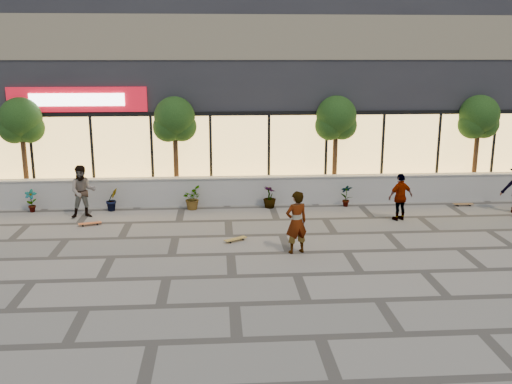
{
  "coord_description": "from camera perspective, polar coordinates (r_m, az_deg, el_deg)",
  "views": [
    {
      "loc": [
        -1.96,
        -13.36,
        5.43
      ],
      "look_at": [
        -0.79,
        3.55,
        1.3
      ],
      "focal_mm": 40.0,
      "sensor_mm": 36.0,
      "label": 1
    }
  ],
  "objects": [
    {
      "name": "skateboard_center",
      "position": [
        16.97,
        -2.06,
        -4.72
      ],
      "size": [
        0.72,
        0.55,
        0.09
      ],
      "rotation": [
        0.0,
        0.0,
        0.56
      ],
      "color": "olive",
      "rests_on": "ground"
    },
    {
      "name": "skater_center",
      "position": [
        15.82,
        4.05,
        -3.04
      ],
      "size": [
        0.75,
        0.61,
        1.77
      ],
      "primitive_type": "imported",
      "rotation": [
        0.0,
        0.0,
        3.47
      ],
      "color": "silver",
      "rests_on": "ground"
    },
    {
      "name": "skater_right_near",
      "position": [
        19.51,
        14.25,
        -0.49
      ],
      "size": [
        1.01,
        0.68,
        1.59
      ],
      "primitive_type": "imported",
      "rotation": [
        0.0,
        0.0,
        3.49
      ],
      "color": "white",
      "rests_on": "ground"
    },
    {
      "name": "tree_east",
      "position": [
        23.43,
        21.39,
        6.77
      ],
      "size": [
        1.6,
        1.5,
        3.92
      ],
      "color": "#4D2D1B",
      "rests_on": "ground"
    },
    {
      "name": "skateboard_right_near",
      "position": [
        22.17,
        20.03,
        -1.14
      ],
      "size": [
        0.73,
        0.2,
        0.09
      ],
      "rotation": [
        0.0,
        0.0,
        0.02
      ],
      "color": "brown",
      "rests_on": "ground"
    },
    {
      "name": "shrub_a",
      "position": [
        21.46,
        -21.57,
        -0.83
      ],
      "size": [
        0.43,
        0.29,
        0.81
      ],
      "primitive_type": "imported",
      "color": "#183410",
      "rests_on": "ground"
    },
    {
      "name": "planter_wall",
      "position": [
        21.04,
        1.51,
        0.2
      ],
      "size": [
        22.0,
        0.42,
        1.04
      ],
      "color": "beige",
      "rests_on": "ground"
    },
    {
      "name": "shrub_c",
      "position": [
        20.46,
        -6.46,
        -0.61
      ],
      "size": [
        0.68,
        0.77,
        0.81
      ],
      "primitive_type": "imported",
      "rotation": [
        0.0,
        0.0,
        1.64
      ],
      "color": "#183410",
      "rests_on": "ground"
    },
    {
      "name": "retail_building",
      "position": [
        25.95,
        0.39,
        11.08
      ],
      "size": [
        24.0,
        9.17,
        8.5
      ],
      "color": "#27272C",
      "rests_on": "ground"
    },
    {
      "name": "shrub_e",
      "position": [
        20.96,
        9.01,
        -0.35
      ],
      "size": [
        0.46,
        0.35,
        0.81
      ],
      "primitive_type": "imported",
      "rotation": [
        0.0,
        0.0,
        3.28
      ],
      "color": "#183410",
      "rests_on": "ground"
    },
    {
      "name": "shrub_b",
      "position": [
        20.78,
        -14.2,
        -0.73
      ],
      "size": [
        0.57,
        0.57,
        0.81
      ],
      "primitive_type": "imported",
      "rotation": [
        0.0,
        0.0,
        0.82
      ],
      "color": "#183410",
      "rests_on": "ground"
    },
    {
      "name": "skater_left",
      "position": [
        20.06,
        -16.92,
        0.04
      ],
      "size": [
        1.01,
        0.86,
        1.8
      ],
      "primitive_type": "imported",
      "rotation": [
        0.0,
        0.0,
        0.23
      ],
      "color": "#8D7D5B",
      "rests_on": "ground"
    },
    {
      "name": "ground",
      "position": [
        14.56,
        4.12,
        -8.25
      ],
      "size": [
        80.0,
        80.0,
        0.0
      ],
      "primitive_type": "plane",
      "color": "gray",
      "rests_on": "ground"
    },
    {
      "name": "tree_mideast",
      "position": [
        21.67,
        8.02,
        7.08
      ],
      "size": [
        1.6,
        1.5,
        3.92
      ],
      "color": "#4D2D1B",
      "rests_on": "ground"
    },
    {
      "name": "tree_west",
      "position": [
        22.34,
        -22.44,
        6.38
      ],
      "size": [
        1.6,
        1.5,
        3.92
      ],
      "color": "#4D2D1B",
      "rests_on": "ground"
    },
    {
      "name": "tree_midwest",
      "position": [
        21.26,
        -8.14,
        6.95
      ],
      "size": [
        1.6,
        1.5,
        3.92
      ],
      "color": "#4D2D1B",
      "rests_on": "ground"
    },
    {
      "name": "shrub_d",
      "position": [
        20.52,
        1.37,
        -0.48
      ],
      "size": [
        0.64,
        0.64,
        0.81
      ],
      "primitive_type": "imported",
      "rotation": [
        0.0,
        0.0,
        2.46
      ],
      "color": "#183410",
      "rests_on": "ground"
    },
    {
      "name": "skateboard_left",
      "position": [
        19.26,
        -16.27,
        -3.02
      ],
      "size": [
        0.76,
        0.39,
        0.09
      ],
      "rotation": [
        0.0,
        0.0,
        0.29
      ],
      "color": "orange",
      "rests_on": "ground"
    }
  ]
}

